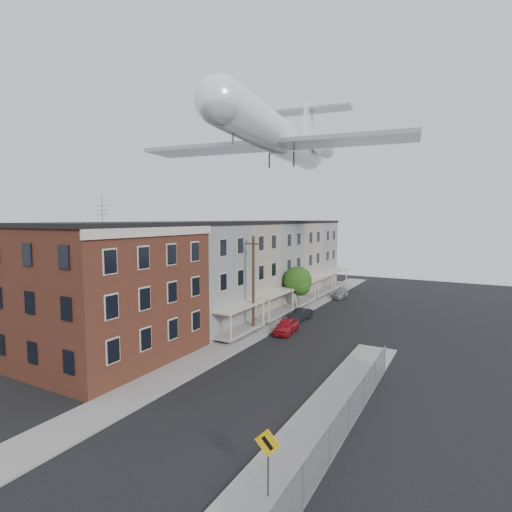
# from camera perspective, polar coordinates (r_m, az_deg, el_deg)

# --- Properties ---
(ground) EXTENTS (120.00, 120.00, 0.00)m
(ground) POSITION_cam_1_polar(r_m,az_deg,el_deg) (21.04, -12.03, -24.96)
(ground) COLOR black
(ground) RESTS_ON ground
(sidewalk_left) EXTENTS (3.00, 62.00, 0.12)m
(sidewalk_left) POSITION_cam_1_polar(r_m,az_deg,el_deg) (42.84, 3.69, -8.87)
(sidewalk_left) COLOR gray
(sidewalk_left) RESTS_ON ground
(sidewalk_right) EXTENTS (3.00, 26.00, 0.12)m
(sidewalk_right) POSITION_cam_1_polar(r_m,az_deg,el_deg) (23.23, 9.95, -21.67)
(sidewalk_right) COLOR gray
(sidewalk_right) RESTS_ON ground
(curb_left) EXTENTS (0.15, 62.00, 0.14)m
(curb_left) POSITION_cam_1_polar(r_m,az_deg,el_deg) (42.27, 5.50, -9.07)
(curb_left) COLOR gray
(curb_left) RESTS_ON ground
(curb_right) EXTENTS (0.15, 26.00, 0.14)m
(curb_right) POSITION_cam_1_polar(r_m,az_deg,el_deg) (23.67, 6.39, -21.05)
(curb_right) COLOR gray
(curb_right) RESTS_ON ground
(corner_building) EXTENTS (10.31, 12.30, 12.15)m
(corner_building) POSITION_cam_1_polar(r_m,az_deg,el_deg) (32.13, -20.35, -4.69)
(corner_building) COLOR #361811
(corner_building) RESTS_ON ground
(row_house_a) EXTENTS (11.98, 7.00, 10.30)m
(row_house_a) POSITION_cam_1_polar(r_m,az_deg,el_deg) (38.91, -9.69, -2.78)
(row_house_a) COLOR slate
(row_house_a) RESTS_ON ground
(row_house_b) EXTENTS (11.98, 7.00, 10.30)m
(row_house_b) POSITION_cam_1_polar(r_m,az_deg,el_deg) (44.55, -4.10, -1.69)
(row_house_b) COLOR #756B5C
(row_house_b) RESTS_ON ground
(row_house_c) EXTENTS (11.98, 7.00, 10.30)m
(row_house_c) POSITION_cam_1_polar(r_m,az_deg,el_deg) (50.54, 0.20, -0.84)
(row_house_c) COLOR slate
(row_house_c) RESTS_ON ground
(row_house_d) EXTENTS (11.98, 7.00, 10.30)m
(row_house_d) POSITION_cam_1_polar(r_m,az_deg,el_deg) (56.76, 3.58, -0.17)
(row_house_d) COLOR #756B5C
(row_house_d) RESTS_ON ground
(row_house_e) EXTENTS (11.98, 7.00, 10.30)m
(row_house_e) POSITION_cam_1_polar(r_m,az_deg,el_deg) (63.14, 6.28, 0.37)
(row_house_e) COLOR slate
(row_house_e) RESTS_ON ground
(chainlink_fence) EXTENTS (0.06, 18.06, 1.90)m
(chainlink_fence) POSITION_cam_1_polar(r_m,az_deg,el_deg) (21.56, 13.12, -21.18)
(chainlink_fence) COLOR gray
(chainlink_fence) RESTS_ON ground
(warning_sign) EXTENTS (1.10, 0.11, 2.80)m
(warning_sign) POSITION_cam_1_polar(r_m,az_deg,el_deg) (16.62, 1.70, -26.20)
(warning_sign) COLOR #515156
(warning_sign) RESTS_ON ground
(utility_pole) EXTENTS (1.80, 0.26, 9.00)m
(utility_pole) POSITION_cam_1_polar(r_m,az_deg,el_deg) (36.70, -0.38, -3.91)
(utility_pole) COLOR black
(utility_pole) RESTS_ON ground
(street_tree) EXTENTS (3.22, 3.20, 5.20)m
(street_tree) POSITION_cam_1_polar(r_m,az_deg,el_deg) (45.59, 6.07, -3.67)
(street_tree) COLOR black
(street_tree) RESTS_ON ground
(car_near) EXTENTS (1.92, 4.03, 1.33)m
(car_near) POSITION_cam_1_polar(r_m,az_deg,el_deg) (37.60, 4.32, -9.95)
(car_near) COLOR #A5151D
(car_near) RESTS_ON ground
(car_mid) EXTENTS (1.66, 3.68, 1.17)m
(car_mid) POSITION_cam_1_polar(r_m,az_deg,el_deg) (42.45, 6.35, -8.30)
(car_mid) COLOR black
(car_mid) RESTS_ON ground
(car_far) EXTENTS (1.57, 3.81, 1.10)m
(car_far) POSITION_cam_1_polar(r_m,az_deg,el_deg) (54.79, 11.91, -5.31)
(car_far) COLOR slate
(car_far) RESTS_ON ground
(airplane) EXTENTS (27.00, 30.84, 8.87)m
(airplane) POSITION_cam_1_polar(r_m,az_deg,el_deg) (42.62, 3.49, 16.51)
(airplane) COLOR white
(airplane) RESTS_ON ground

